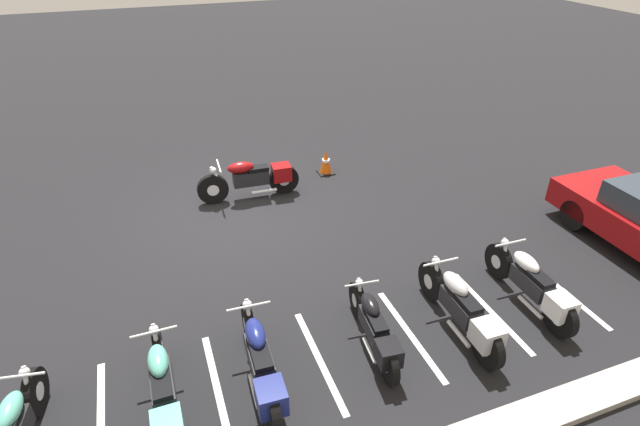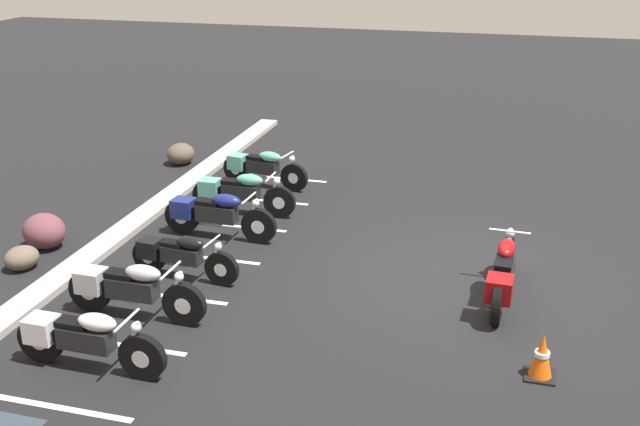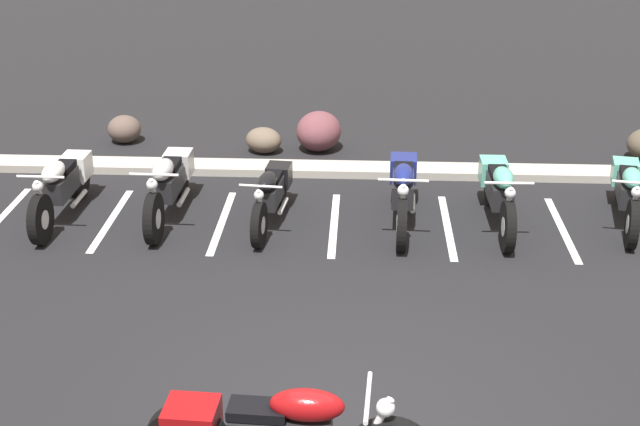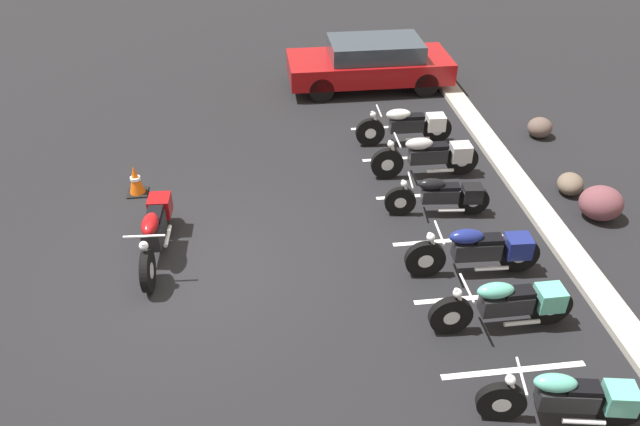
{
  "view_description": "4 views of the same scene",
  "coord_description": "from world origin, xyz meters",
  "px_view_note": "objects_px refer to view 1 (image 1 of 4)",
  "views": [
    {
      "loc": [
        1.52,
        9.39,
        5.72
      ],
      "look_at": [
        -1.41,
        1.48,
        0.61
      ],
      "focal_mm": 28.0,
      "sensor_mm": 36.0,
      "label": 1
    },
    {
      "loc": [
        -11.47,
        -0.69,
        5.62
      ],
      "look_at": [
        -0.05,
        2.42,
        0.98
      ],
      "focal_mm": 42.0,
      "sensor_mm": 36.0,
      "label": 2
    },
    {
      "loc": [
        0.07,
        -6.46,
        4.95
      ],
      "look_at": [
        -0.39,
        2.88,
        0.87
      ],
      "focal_mm": 50.0,
      "sensor_mm": 36.0,
      "label": 3
    },
    {
      "loc": [
        8.35,
        1.06,
        6.8
      ],
      "look_at": [
        -0.4,
        2.14,
        0.72
      ],
      "focal_mm": 35.0,
      "sensor_mm": 36.0,
      "label": 4
    }
  ],
  "objects_px": {
    "parked_bike_1": "(462,309)",
    "parked_bike_2": "(375,328)",
    "parked_bike_4": "(164,391)",
    "parked_bike_3": "(261,363)",
    "motorcycle_maroon_featured": "(254,178)",
    "parked_bike_0": "(533,285)",
    "traffic_cone": "(326,162)"
  },
  "relations": [
    {
      "from": "traffic_cone",
      "to": "parked_bike_4",
      "type": "bearing_deg",
      "value": 52.93
    },
    {
      "from": "parked_bike_1",
      "to": "parked_bike_4",
      "type": "xyz_separation_m",
      "value": [
        4.47,
        -0.03,
        -0.01
      ]
    },
    {
      "from": "parked_bike_2",
      "to": "traffic_cone",
      "type": "bearing_deg",
      "value": -8.37
    },
    {
      "from": "motorcycle_maroon_featured",
      "to": "parked_bike_3",
      "type": "xyz_separation_m",
      "value": [
        1.23,
        5.37,
        -0.02
      ]
    },
    {
      "from": "motorcycle_maroon_featured",
      "to": "parked_bike_2",
      "type": "relative_size",
      "value": 1.18
    },
    {
      "from": "parked_bike_1",
      "to": "traffic_cone",
      "type": "distance_m",
      "value": 6.0
    },
    {
      "from": "parked_bike_4",
      "to": "traffic_cone",
      "type": "bearing_deg",
      "value": -37.34
    },
    {
      "from": "parked_bike_0",
      "to": "parked_bike_4",
      "type": "distance_m",
      "value": 5.91
    },
    {
      "from": "parked_bike_1",
      "to": "parked_bike_3",
      "type": "distance_m",
      "value": 3.18
    },
    {
      "from": "parked_bike_0",
      "to": "parked_bike_1",
      "type": "distance_m",
      "value": 1.45
    },
    {
      "from": "parked_bike_1",
      "to": "parked_bike_3",
      "type": "xyz_separation_m",
      "value": [
        3.18,
        -0.04,
        0.0
      ]
    },
    {
      "from": "parked_bike_2",
      "to": "parked_bike_3",
      "type": "relative_size",
      "value": 0.88
    },
    {
      "from": "parked_bike_2",
      "to": "parked_bike_1",
      "type": "bearing_deg",
      "value": -90.5
    },
    {
      "from": "motorcycle_maroon_featured",
      "to": "parked_bike_3",
      "type": "distance_m",
      "value": 5.51
    },
    {
      "from": "parked_bike_1",
      "to": "parked_bike_2",
      "type": "xyz_separation_m",
      "value": [
        1.42,
        -0.15,
        -0.06
      ]
    },
    {
      "from": "parked_bike_3",
      "to": "parked_bike_4",
      "type": "height_order",
      "value": "parked_bike_3"
    },
    {
      "from": "parked_bike_0",
      "to": "parked_bike_2",
      "type": "bearing_deg",
      "value": 90.14
    },
    {
      "from": "motorcycle_maroon_featured",
      "to": "parked_bike_0",
      "type": "bearing_deg",
      "value": 125.74
    },
    {
      "from": "motorcycle_maroon_featured",
      "to": "traffic_cone",
      "type": "relative_size",
      "value": 3.71
    },
    {
      "from": "parked_bike_2",
      "to": "motorcycle_maroon_featured",
      "type": "bearing_deg",
      "value": 11.5
    },
    {
      "from": "parked_bike_1",
      "to": "parked_bike_4",
      "type": "bearing_deg",
      "value": 90.67
    },
    {
      "from": "parked_bike_3",
      "to": "parked_bike_4",
      "type": "xyz_separation_m",
      "value": [
        1.28,
        0.01,
        -0.01
      ]
    },
    {
      "from": "motorcycle_maroon_featured",
      "to": "parked_bike_0",
      "type": "height_order",
      "value": "motorcycle_maroon_featured"
    },
    {
      "from": "parked_bike_2",
      "to": "traffic_cone",
      "type": "height_order",
      "value": "parked_bike_2"
    },
    {
      "from": "parked_bike_2",
      "to": "traffic_cone",
      "type": "xyz_separation_m",
      "value": [
        -1.46,
        -5.85,
        -0.12
      ]
    },
    {
      "from": "parked_bike_2",
      "to": "parked_bike_4",
      "type": "bearing_deg",
      "value": 97.94
    },
    {
      "from": "traffic_cone",
      "to": "parked_bike_3",
      "type": "bearing_deg",
      "value": 61.57
    },
    {
      "from": "parked_bike_1",
      "to": "parked_bike_2",
      "type": "distance_m",
      "value": 1.43
    },
    {
      "from": "parked_bike_4",
      "to": "traffic_cone",
      "type": "relative_size",
      "value": 3.48
    },
    {
      "from": "parked_bike_2",
      "to": "parked_bike_3",
      "type": "height_order",
      "value": "parked_bike_3"
    },
    {
      "from": "parked_bike_4",
      "to": "traffic_cone",
      "type": "xyz_separation_m",
      "value": [
        -4.51,
        -5.97,
        -0.16
      ]
    },
    {
      "from": "motorcycle_maroon_featured",
      "to": "traffic_cone",
      "type": "height_order",
      "value": "motorcycle_maroon_featured"
    }
  ]
}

